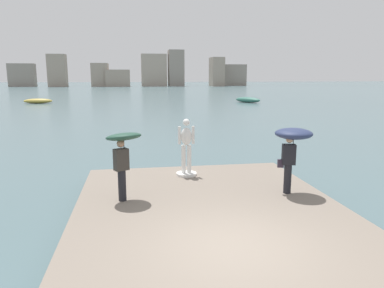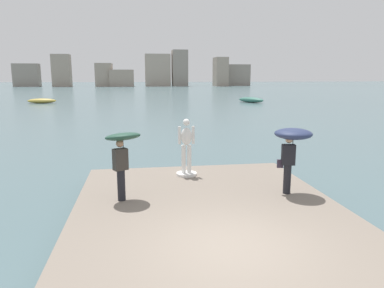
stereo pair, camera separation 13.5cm
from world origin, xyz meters
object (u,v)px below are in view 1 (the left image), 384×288
boat_mid (38,101)px  onlooker_left (123,148)px  boat_leftward (248,100)px  statue_white_figure (186,151)px  onlooker_right (292,140)px

boat_mid → onlooker_left: bearing=-73.7°
boat_mid → boat_leftward: (30.12, -3.08, 0.04)m
onlooker_left → boat_leftward: size_ratio=0.45×
onlooker_left → boat_leftward: bearing=67.6°
statue_white_figure → boat_mid: statue_white_figure is taller
onlooker_right → boat_mid: bearing=111.9°
onlooker_right → statue_white_figure: bearing=138.8°
onlooker_right → boat_leftward: bearing=73.7°
statue_white_figure → onlooker_right: 3.75m
onlooker_left → onlooker_right: size_ratio=1.02×
onlooker_left → statue_white_figure: bearing=47.0°
statue_white_figure → onlooker_right: size_ratio=1.02×
boat_leftward → onlooker_left: bearing=-112.4°
statue_white_figure → onlooker_right: (2.77, -2.43, 0.71)m
statue_white_figure → onlooker_right: statue_white_figure is taller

